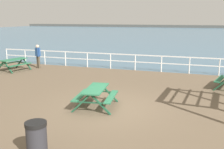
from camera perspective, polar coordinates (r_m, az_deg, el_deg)
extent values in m
cube|color=brown|center=(10.61, -0.57, -7.59)|extent=(30.00, 24.00, 0.20)
cube|color=#476B84|center=(62.36, 15.98, 8.44)|extent=(142.00, 90.00, 0.01)
cube|color=#4C4C47|center=(105.28, 17.33, 9.66)|extent=(142.00, 6.00, 1.80)
cube|color=white|center=(17.66, 7.85, 4.09)|extent=(23.00, 0.06, 0.06)
cube|color=white|center=(17.73, 7.81, 2.58)|extent=(23.00, 0.05, 0.05)
cylinder|color=white|center=(22.88, -21.79, 3.82)|extent=(0.07, 0.07, 1.05)
cylinder|color=white|center=(21.78, -18.24, 3.70)|extent=(0.07, 0.07, 1.05)
cylinder|color=white|center=(20.76, -14.32, 3.55)|extent=(0.07, 0.07, 1.05)
cylinder|color=white|center=(19.86, -10.03, 3.37)|extent=(0.07, 0.07, 1.05)
cylinder|color=white|center=(19.07, -5.36, 3.14)|extent=(0.07, 0.07, 1.05)
cylinder|color=white|center=(18.42, -0.33, 2.88)|extent=(0.07, 0.07, 1.05)
cylinder|color=white|center=(17.92, 5.03, 2.58)|extent=(0.07, 0.07, 1.05)
cylinder|color=white|center=(17.59, 10.63, 2.23)|extent=(0.07, 0.07, 1.05)
cylinder|color=white|center=(17.43, 16.39, 1.86)|extent=(0.07, 0.07, 1.05)
cylinder|color=white|center=(17.45, 22.19, 1.46)|extent=(0.07, 0.07, 1.05)
cube|color=#286B47|center=(10.44, -3.52, -3.05)|extent=(0.95, 1.88, 0.05)
cube|color=#286B47|center=(10.69, -6.74, -4.43)|extent=(0.51, 1.82, 0.04)
cube|color=#286B47|center=(10.39, -0.17, -4.82)|extent=(0.51, 1.82, 0.04)
cube|color=#1E5035|center=(11.36, -4.37, -3.77)|extent=(0.80, 0.19, 0.79)
cube|color=#1E5035|center=(11.19, -0.65, -3.98)|extent=(0.80, 0.19, 0.79)
cube|color=#1E5035|center=(11.26, -2.53, -3.66)|extent=(1.49, 0.27, 0.04)
cube|color=#1E5035|center=(9.93, -6.72, -6.18)|extent=(0.80, 0.19, 0.79)
cube|color=#1E5035|center=(9.74, -2.47, -6.47)|extent=(0.80, 0.19, 0.79)
cube|color=#1E5035|center=(9.81, -4.62, -6.08)|extent=(1.49, 0.27, 0.04)
cube|color=#286B47|center=(18.96, -20.50, 3.07)|extent=(1.04, 1.90, 0.05)
cube|color=#286B47|center=(19.48, -21.60, 2.31)|extent=(0.61, 1.82, 0.04)
cube|color=#286B47|center=(18.54, -19.21, 2.03)|extent=(0.61, 1.82, 0.04)
cube|color=#1E5035|center=(19.79, -19.38, 2.40)|extent=(0.79, 0.23, 0.79)
cube|color=#1E5035|center=(19.23, -17.92, 2.23)|extent=(0.79, 0.23, 0.79)
cube|color=#1E5035|center=(19.51, -18.67, 2.45)|extent=(1.48, 0.35, 0.04)
cube|color=#1E5035|center=(18.84, -22.96, 1.66)|extent=(0.79, 0.23, 0.79)
cube|color=#1E5035|center=(18.25, -21.54, 1.46)|extent=(0.79, 0.23, 0.79)
cube|color=#1E5035|center=(18.54, -22.28, 1.70)|extent=(1.48, 0.35, 0.04)
cube|color=#286B47|center=(14.51, 22.31, -0.85)|extent=(0.68, 1.81, 0.04)
cube|color=#1E5035|center=(13.74, 22.69, -1.90)|extent=(0.79, 0.26, 0.79)
cylinder|color=#4C4233|center=(19.26, -15.49, 2.54)|extent=(0.14, 0.14, 0.85)
cylinder|color=#4C4233|center=(19.41, -15.77, 2.60)|extent=(0.14, 0.14, 0.85)
cube|color=#264C8C|center=(19.23, -15.75, 4.67)|extent=(0.40, 0.34, 0.58)
cylinder|color=#264C8C|center=(19.04, -15.42, 4.71)|extent=(0.09, 0.09, 0.52)
cylinder|color=#264C8C|center=(19.42, -16.10, 4.80)|extent=(0.09, 0.09, 0.52)
sphere|color=beige|center=(19.19, -15.82, 5.87)|extent=(0.23, 0.23, 0.23)
cylinder|color=#2D2D33|center=(7.11, -15.95, -13.79)|extent=(0.52, 0.52, 0.85)
cylinder|color=black|center=(6.92, -16.18, -10.24)|extent=(0.55, 0.55, 0.10)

